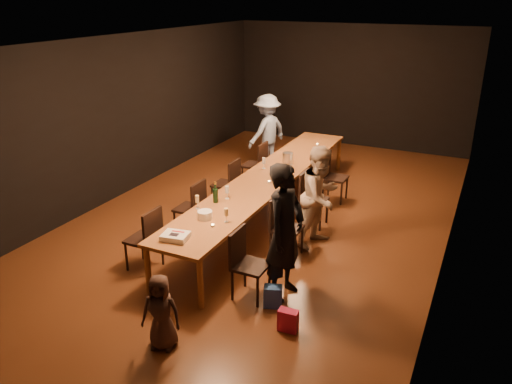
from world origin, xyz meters
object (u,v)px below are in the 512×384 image
at_px(chair_right_0, 251,265).
at_px(chair_right_1, 287,228).
at_px(chair_left_0, 143,238).
at_px(woman_birthday, 285,232).
at_px(chair_left_1, 189,208).
at_px(ice_bucket, 288,158).
at_px(birthday_cake, 175,236).
at_px(plate_stack, 205,215).
at_px(chair_left_2, 225,184).
at_px(man_blue, 267,131).
at_px(woman_tan, 320,197).
at_px(chair_right_2, 314,199).
at_px(table, 268,179).
at_px(chair_right_3, 336,177).
at_px(child, 161,312).
at_px(champagne_bottle, 215,192).
at_px(chair_left_3, 254,164).

bearing_deg(chair_right_0, chair_right_1, 180.00).
relative_size(chair_left_0, woman_birthday, 0.51).
relative_size(chair_left_0, chair_left_1, 1.00).
xyz_separation_m(chair_right_0, ice_bucket, (-0.81, 3.17, 0.39)).
distance_m(birthday_cake, plate_stack, 0.70).
relative_size(chair_left_2, birthday_cake, 2.48).
xyz_separation_m(chair_right_1, chair_left_2, (-1.70, 1.20, 0.00)).
height_order(chair_left_2, man_blue, man_blue).
relative_size(chair_right_0, woman_tan, 0.58).
distance_m(chair_right_2, man_blue, 3.20).
relative_size(table, chair_left_0, 6.45).
relative_size(chair_right_0, ice_bucket, 4.51).
distance_m(woman_tan, birthday_cake, 2.41).
bearing_deg(woman_tan, chair_right_1, 170.54).
height_order(chair_right_2, woman_birthday, woman_birthday).
bearing_deg(chair_right_3, chair_right_0, -0.00).
height_order(chair_left_0, man_blue, man_blue).
xyz_separation_m(child, champagne_bottle, (-0.63, 2.31, 0.47)).
height_order(chair_right_3, champagne_bottle, champagne_bottle).
bearing_deg(chair_right_1, ice_bucket, -157.77).
bearing_deg(chair_right_0, woman_tan, 170.50).
height_order(chair_left_2, child, chair_left_2).
xyz_separation_m(chair_right_3, plate_stack, (-0.93, -3.17, 0.34)).
height_order(chair_right_2, chair_right_3, same).
bearing_deg(chair_left_2, chair_right_1, -125.22).
bearing_deg(chair_right_2, plate_stack, -25.14).
distance_m(man_blue, birthday_cake, 5.24).
relative_size(chair_right_0, champagne_bottle, 2.81).
relative_size(chair_left_1, ice_bucket, 4.51).
height_order(chair_right_2, chair_left_0, same).
distance_m(chair_left_0, plate_stack, 0.95).
distance_m(chair_right_2, birthday_cake, 2.85).
bearing_deg(chair_left_1, chair_left_0, -180.00).
distance_m(chair_left_3, birthday_cake, 3.95).
xyz_separation_m(chair_right_2, chair_left_3, (-1.70, 1.20, 0.00)).
bearing_deg(man_blue, chair_right_1, 47.86).
height_order(table, chair_right_1, chair_right_1).
relative_size(chair_left_3, birthday_cake, 2.48).
height_order(chair_left_3, woman_birthday, woman_birthday).
distance_m(chair_left_1, chair_left_3, 2.40).
height_order(chair_left_3, child, chair_left_3).
distance_m(chair_right_0, chair_right_3, 3.60).
distance_m(chair_right_2, plate_stack, 2.21).
relative_size(table, chair_right_2, 6.45).
distance_m(plate_stack, ice_bucket, 2.75).
distance_m(chair_right_0, chair_right_1, 1.20).
distance_m(table, chair_right_1, 1.49).
distance_m(chair_left_3, plate_stack, 3.28).
relative_size(chair_left_1, man_blue, 0.57).
height_order(chair_right_3, chair_left_0, same).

